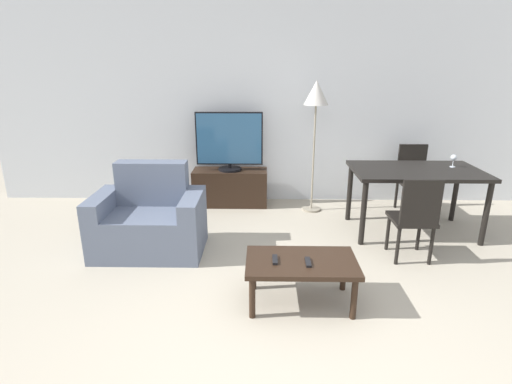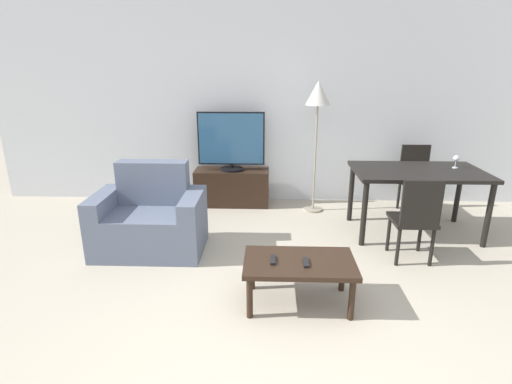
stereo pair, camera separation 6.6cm
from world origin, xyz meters
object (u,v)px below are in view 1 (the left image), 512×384
object	(u,v)px
dining_chair_far	(413,175)
wine_glass_left	(454,158)
dining_chair_near	(415,215)
dining_table	(416,177)
remote_secondary	(275,260)
tv	(229,142)
remote_primary	(308,262)
floor_lamp	(316,100)
armchair	(150,221)
tv_stand	(230,187)
coffee_table	(301,266)

from	to	relation	value
dining_chair_far	wine_glass_left	size ratio (longest dim) A/B	5.99
dining_chair_near	wine_glass_left	size ratio (longest dim) A/B	5.99
dining_table	wine_glass_left	world-z (taller)	wine_glass_left
dining_chair_near	remote_secondary	bearing A→B (deg)	-150.69
tv	remote_primary	xyz separation A→B (m)	(0.81, -2.43, -0.49)
dining_table	wine_glass_left	distance (m)	0.49
floor_lamp	wine_glass_left	size ratio (longest dim) A/B	11.57
tv	dining_chair_far	bearing A→B (deg)	-3.97
dining_table	floor_lamp	world-z (taller)	floor_lamp
armchair	remote_primary	xyz separation A→B (m)	(1.54, -1.01, 0.08)
dining_chair_near	wine_glass_left	distance (m)	1.14
wine_glass_left	remote_primary	bearing A→B (deg)	-137.80
tv_stand	dining_table	size ratio (longest dim) A/B	0.71
tv_stand	remote_secondary	xyz separation A→B (m)	(0.55, -2.40, 0.15)
armchair	remote_secondary	xyz separation A→B (m)	(1.28, -0.97, 0.08)
remote_primary	coffee_table	bearing A→B (deg)	134.10
tv_stand	remote_secondary	bearing A→B (deg)	-77.08
armchair	tv	world-z (taller)	tv
dining_table	dining_chair_far	distance (m)	0.79
dining_chair_far	remote_primary	bearing A→B (deg)	-125.51
remote_secondary	wine_glass_left	size ratio (longest dim) A/B	1.03
remote_primary	remote_secondary	xyz separation A→B (m)	(-0.26, 0.04, 0.00)
tv	coffee_table	size ratio (longest dim) A/B	1.00
tv_stand	dining_table	distance (m)	2.39
armchair	tv	distance (m)	1.70
tv	dining_table	distance (m)	2.37
dining_chair_far	remote_primary	world-z (taller)	dining_chair_far
armchair	dining_chair_far	xyz separation A→B (m)	(3.15, 1.26, 0.16)
remote_primary	floor_lamp	bearing A→B (deg)	82.49
armchair	remote_primary	size ratio (longest dim) A/B	7.37
dining_table	wine_glass_left	size ratio (longest dim) A/B	9.74
coffee_table	floor_lamp	size ratio (longest dim) A/B	0.53
tv_stand	floor_lamp	size ratio (longest dim) A/B	0.60
dining_chair_near	remote_primary	xyz separation A→B (m)	(-1.12, -0.81, -0.08)
wine_glass_left	coffee_table	bearing A→B (deg)	-139.37
tv	remote_secondary	bearing A→B (deg)	-77.07
dining_chair_far	remote_secondary	bearing A→B (deg)	-130.09
dining_table	remote_primary	distance (m)	2.08
armchair	wine_glass_left	size ratio (longest dim) A/B	7.57
dining_table	remote_primary	xyz separation A→B (m)	(-1.37, -1.54, -0.27)
tv	remote_secondary	xyz separation A→B (m)	(0.55, -2.40, -0.49)
tv_stand	dining_table	world-z (taller)	dining_table
coffee_table	wine_glass_left	distance (m)	2.50
dining_chair_near	floor_lamp	size ratio (longest dim) A/B	0.52
armchair	dining_table	distance (m)	2.97
dining_chair_far	coffee_table	bearing A→B (deg)	-126.87
armchair	wine_glass_left	xyz separation A→B (m)	(3.34, 0.63, 0.54)
tv_stand	remote_secondary	size ratio (longest dim) A/B	6.74
dining_chair_far	floor_lamp	distance (m)	1.64
coffee_table	armchair	bearing A→B (deg)	147.25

